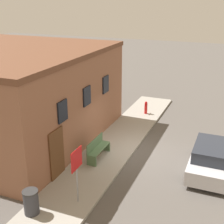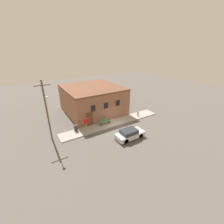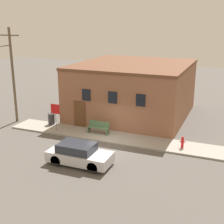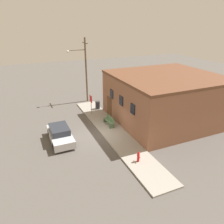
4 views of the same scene
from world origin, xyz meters
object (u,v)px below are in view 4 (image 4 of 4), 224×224
at_px(trash_bin, 98,105).
at_px(parked_car, 60,134).
at_px(fire_hydrant, 138,157).
at_px(stop_sign, 91,101).
at_px(utility_pole, 84,68).
at_px(bench, 109,121).

xyz_separation_m(trash_bin, parked_car, (5.47, -5.43, 0.07)).
bearing_deg(trash_bin, fire_hydrant, -4.53).
bearing_deg(stop_sign, parked_car, -44.81).
relative_size(fire_hydrant, stop_sign, 0.38).
bearing_deg(parked_car, trash_bin, 135.20).
bearing_deg(trash_bin, utility_pole, -173.76).
xyz_separation_m(stop_sign, trash_bin, (-1.19, 1.18, -1.05)).
bearing_deg(fire_hydrant, trash_bin, 175.47).
height_order(fire_hydrant, parked_car, parked_car).
relative_size(stop_sign, utility_pole, 0.27).
distance_m(fire_hydrant, stop_sign, 9.75).
xyz_separation_m(utility_pole, parked_car, (8.84, -5.06, -3.70)).
height_order(fire_hydrant, utility_pole, utility_pole).
bearing_deg(parked_car, stop_sign, 135.19).
height_order(fire_hydrant, trash_bin, trash_bin).
xyz_separation_m(fire_hydrant, parked_car, (-5.40, -4.57, 0.11)).
bearing_deg(bench, parked_car, -78.60).
height_order(trash_bin, utility_pole, utility_pole).
distance_m(stop_sign, utility_pole, 5.36).
bearing_deg(fire_hydrant, utility_pole, 178.01).
relative_size(fire_hydrant, utility_pole, 0.10).
distance_m(trash_bin, utility_pole, 5.06).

